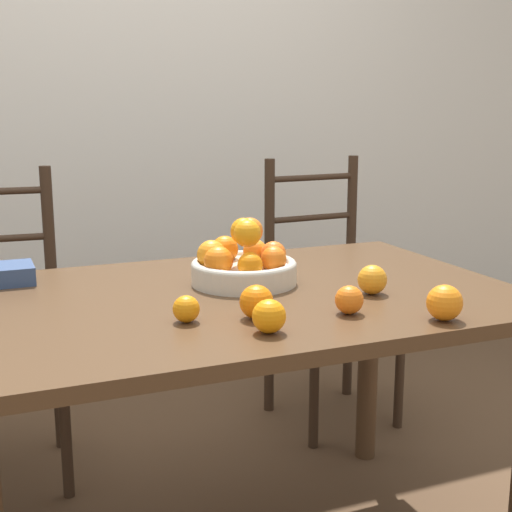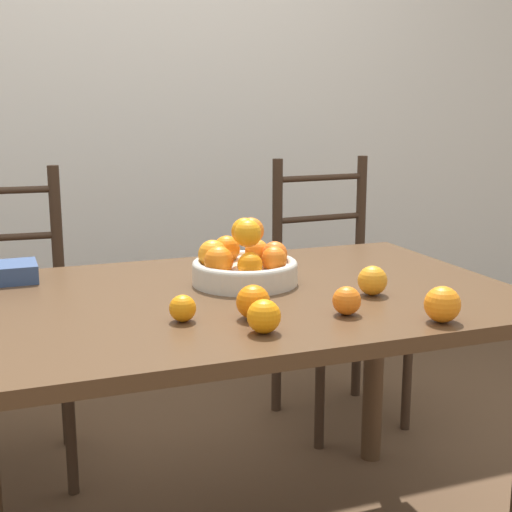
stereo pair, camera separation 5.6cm
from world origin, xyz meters
The scene contains 10 objects.
wall_back centered at (0.00, 1.48, 1.30)m, with size 8.00×0.06×2.60m.
dining_table centered at (0.00, 0.00, 0.65)m, with size 1.43×0.92×0.76m.
fruit_bowl centered at (0.05, 0.09, 0.82)m, with size 0.28×0.28×0.18m.
orange_loose_0 centered at (-0.19, -0.19, 0.79)m, with size 0.06×0.06×0.06m.
orange_loose_1 centered at (-0.05, -0.32, 0.80)m, with size 0.07×0.07×0.07m.
orange_loose_2 centered at (0.18, -0.27, 0.79)m, with size 0.07×0.07×0.07m.
orange_loose_3 centered at (-0.03, -0.22, 0.80)m, with size 0.08×0.08×0.08m.
orange_loose_4 centered at (0.32, -0.14, 0.80)m, with size 0.07×0.07×0.07m.
orange_loose_5 centered at (0.35, -0.39, 0.80)m, with size 0.08×0.08×0.08m.
chair_right centered at (0.67, 0.75, 0.48)m, with size 0.44×0.42×1.03m.
Camera 1 is at (-0.62, -1.63, 1.23)m, focal length 50.00 mm.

